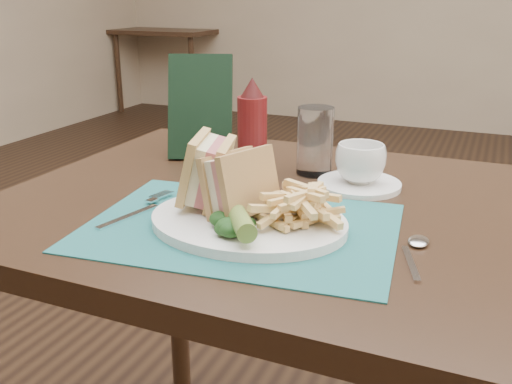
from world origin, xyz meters
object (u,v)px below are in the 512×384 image
placemat (241,227)px  plate (248,222)px  saucer (359,184)px  table_main (267,379)px  sandwich_half_b (230,179)px  sandwich_half_a (194,169)px  drinking_glass (315,141)px  check_presenter (200,107)px  table_bg_left (172,70)px  ketchup_bottle (252,127)px  coffee_cup (360,163)px

placemat → plate: bearing=22.5°
saucer → placemat: bearing=-115.1°
table_main → saucer: (0.13, 0.12, 0.38)m
sandwich_half_b → placemat: bearing=-8.8°
placemat → saucer: (0.12, 0.25, 0.00)m
sandwich_half_a → drinking_glass: drinking_glass is taller
drinking_glass → check_presenter: size_ratio=0.59×
plate → drinking_glass: 0.30m
plate → sandwich_half_b: 0.07m
table_main → sandwich_half_a: bearing=-125.6°
table_bg_left → ketchup_bottle: 4.54m
table_main → placemat: bearing=-85.4°
plate → placemat: bearing=-159.3°
table_bg_left → sandwich_half_a: (2.47, -4.00, 0.45)m
placemat → saucer: 0.28m
placemat → drinking_glass: size_ratio=3.53×
table_main → drinking_glass: drinking_glass is taller
saucer → coffee_cup: size_ratio=1.68×
sandwich_half_b → check_presenter: (-0.22, 0.31, 0.04)m
table_bg_left → sandwich_half_b: bearing=-57.7°
saucer → table_bg_left: bearing=125.4°
sandwich_half_b → saucer: (0.14, 0.24, -0.06)m
table_bg_left → plate: (2.57, -4.02, 0.38)m
plate → coffee_cup: bearing=64.8°
sandwich_half_a → ketchup_bottle: size_ratio=0.60×
table_main → table_bg_left: 4.65m
placemat → sandwich_half_b: sandwich_half_b is taller
sandwich_half_b → table_main: bearing=106.6°
drinking_glass → plate: bearing=-91.7°
placemat → ketchup_bottle: 0.28m
table_bg_left → placemat: size_ratio=1.96×
check_presenter → ketchup_bottle: bearing=-47.2°
table_bg_left → sandwich_half_a: size_ratio=8.03×
table_bg_left → check_presenter: 4.40m
table_main → check_presenter: size_ratio=4.11×
table_main → saucer: size_ratio=6.00×
sandwich_half_a → sandwich_half_b: size_ratio=1.09×
table_main → sandwich_half_a: (-0.08, -0.11, 0.45)m
table_main → drinking_glass: bearing=79.4°
table_main → plate: (0.02, -0.13, 0.38)m
table_bg_left → sandwich_half_b: 4.77m
table_main → drinking_glass: 0.47m
sandwich_half_a → plate: bearing=-28.1°
sandwich_half_b → ketchup_bottle: (-0.07, 0.24, 0.02)m
check_presenter → table_main: bearing=-60.0°
plate → sandwich_half_a: 0.12m
table_main → saucer: 0.42m
plate → check_presenter: check_presenter is taller
table_main → coffee_cup: size_ratio=10.07×
table_bg_left → placemat: bearing=-57.5°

